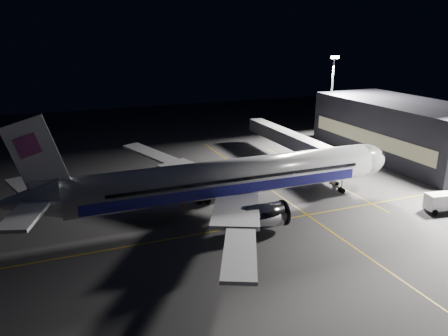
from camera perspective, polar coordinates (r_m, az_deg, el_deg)
The scene contains 13 objects.
ground at distance 67.24m, azimuth 0.81°, elevation -5.54°, with size 200.00×200.00×0.00m, color #4C4C4F.
guide_line_main at distance 71.41m, azimuth 8.26°, elevation -4.31°, with size 0.25×80.00×0.01m, color gold.
guide_line_cross at distance 62.23m, azimuth 2.96°, elevation -7.53°, with size 70.00×0.25×0.01m, color gold.
guide_line_side at distance 85.44m, azimuth 11.92°, elevation -0.82°, with size 0.25×40.00×0.01m, color gold.
airliner at distance 65.01m, azimuth -0.04°, elevation -1.49°, with size 61.48×54.22×16.64m.
terminal at distance 101.74m, azimuth 22.26°, elevation 4.68°, with size 18.12×40.00×12.00m.
jet_bridge at distance 90.69m, azimuth 9.30°, elevation 3.41°, with size 3.60×34.40×6.30m.
floodlight_mast_north at distance 110.50m, azimuth 13.89°, elevation 9.76°, with size 2.40×0.68×20.70m.
service_truck at distance 74.19m, azimuth 26.71°, elevation -3.97°, with size 5.93×3.21×2.88m.
baggage_tug at distance 80.71m, azimuth -1.45°, elevation -0.84°, with size 2.79×2.26×1.99m.
safety_cone_a at distance 68.68m, azimuth -5.33°, elevation -4.82°, with size 0.43×0.43×0.64m, color red.
safety_cone_b at distance 73.66m, azimuth 3.62°, elevation -3.20°, with size 0.43×0.43×0.65m, color red.
safety_cone_c at distance 78.20m, azimuth -5.98°, elevation -2.00°, with size 0.45×0.45×0.68m, color red.
Camera 1 is at (-23.93, -57.06, 26.33)m, focal length 35.00 mm.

